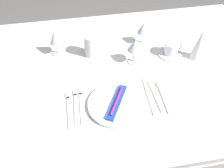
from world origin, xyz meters
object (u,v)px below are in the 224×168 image
(dinner_plate, at_px, (117,104))
(drink_tumbler, at_px, (91,46))
(spoon_soup, at_px, (153,92))
(spoon_dessert, at_px, (162,93))
(toothbrush_package, at_px, (117,102))
(dinner_knife, at_px, (149,97))
(wine_glass_right, at_px, (143,29))
(fork_inner, at_px, (75,105))
(fork_outer, at_px, (81,104))
(wine_glass_centre, at_px, (135,47))
(fork_salad, at_px, (69,108))
(napkin_folded, at_px, (199,44))
(wine_glass_left, at_px, (55,38))
(coffee_cup_left, at_px, (171,48))

(dinner_plate, xyz_separation_m, drink_tumbler, (-0.07, 0.38, 0.05))
(spoon_soup, relative_size, spoon_dessert, 1.03)
(toothbrush_package, height_order, dinner_knife, toothbrush_package)
(wine_glass_right, xyz_separation_m, drink_tumbler, (-0.30, -0.06, -0.03))
(wine_glass_right, bearing_deg, fork_inner, -136.19)
(fork_outer, relative_size, dinner_knife, 0.92)
(dinner_plate, distance_m, wine_glass_right, 0.50)
(toothbrush_package, relative_size, spoon_dessert, 0.99)
(fork_outer, bearing_deg, dinner_knife, -2.43)
(dinner_knife, bearing_deg, wine_glass_right, 80.14)
(wine_glass_centre, bearing_deg, fork_inner, -143.17)
(fork_inner, height_order, wine_glass_right, wine_glass_right)
(dinner_plate, bearing_deg, toothbrush_package, 90.00)
(fork_salad, xyz_separation_m, wine_glass_right, (0.45, 0.41, 0.09))
(dinner_plate, distance_m, fork_outer, 0.16)
(fork_inner, bearing_deg, dinner_plate, -10.52)
(drink_tumbler, bearing_deg, napkin_folded, -12.33)
(toothbrush_package, height_order, spoon_dessert, toothbrush_package)
(wine_glass_left, bearing_deg, drink_tumbler, -13.25)
(coffee_cup_left, height_order, wine_glass_centre, wine_glass_centre)
(fork_inner, bearing_deg, dinner_knife, -1.96)
(dinner_plate, bearing_deg, spoon_dessert, 9.11)
(dinner_plate, relative_size, napkin_folded, 1.49)
(spoon_dessert, xyz_separation_m, napkin_folded, (0.26, 0.22, 0.09))
(wine_glass_centre, height_order, drink_tumbler, wine_glass_centre)
(spoon_soup, height_order, coffee_cup_left, coffee_cup_left)
(toothbrush_package, distance_m, spoon_dessert, 0.23)
(dinner_plate, relative_size, wine_glass_centre, 1.88)
(fork_inner, height_order, napkin_folded, napkin_folded)
(dinner_knife, height_order, napkin_folded, napkin_folded)
(wine_glass_centre, bearing_deg, napkin_folded, -4.10)
(dinner_plate, relative_size, drink_tumbler, 2.12)
(toothbrush_package, relative_size, wine_glass_left, 1.33)
(wine_glass_left, distance_m, napkin_folded, 0.76)
(fork_salad, relative_size, napkin_folded, 1.21)
(dinner_plate, height_order, spoon_dessert, dinner_plate)
(fork_outer, relative_size, wine_glass_centre, 1.54)
(dinner_plate, relative_size, fork_salad, 1.23)
(napkin_folded, bearing_deg, wine_glass_left, 167.45)
(spoon_dessert, relative_size, drink_tumbler, 1.64)
(spoon_soup, bearing_deg, napkin_folded, 34.65)
(toothbrush_package, relative_size, spoon_soup, 0.96)
(spoon_soup, bearing_deg, fork_outer, -177.53)
(fork_outer, distance_m, dinner_knife, 0.32)
(toothbrush_package, height_order, spoon_soup, toothbrush_package)
(toothbrush_package, relative_size, fork_outer, 0.94)
(drink_tumbler, xyz_separation_m, napkin_folded, (0.56, -0.12, 0.03))
(fork_outer, bearing_deg, fork_salad, -166.78)
(coffee_cup_left, bearing_deg, wine_glass_right, 135.01)
(toothbrush_package, height_order, coffee_cup_left, coffee_cup_left)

